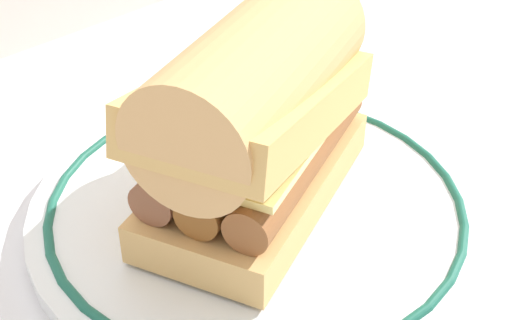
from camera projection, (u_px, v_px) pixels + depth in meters
ground_plane at (283, 219)px, 0.48m from camera, size 1.50×1.50×0.00m
plate at (256, 207)px, 0.47m from camera, size 0.29×0.29×0.01m
sausage_sandwich at (256, 114)px, 0.43m from camera, size 0.20×0.14×0.13m
salt_shaker at (288, 1)px, 0.67m from camera, size 0.03×0.03×0.08m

